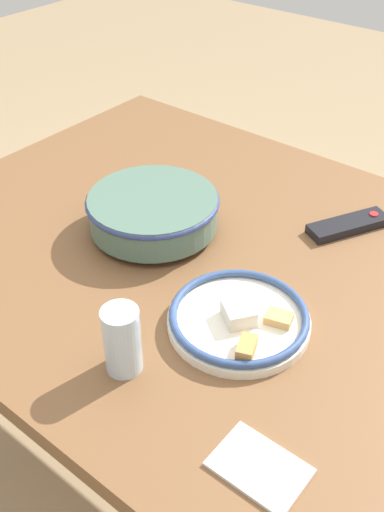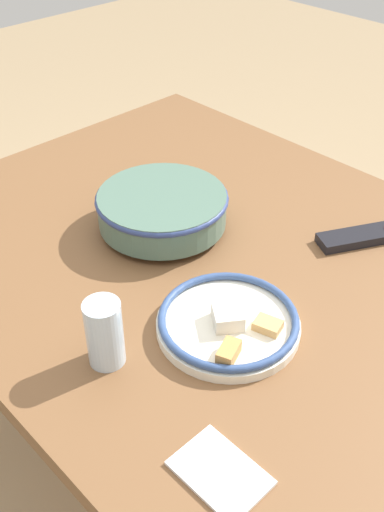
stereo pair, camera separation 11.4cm
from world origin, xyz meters
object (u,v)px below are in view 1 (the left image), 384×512
Objects in this scene: tv_remote at (348,225)px; drinking_glass at (122,340)px; noodle_bowl at (153,211)px; food_plate at (239,319)px.

tv_remote is 1.54× the size of drinking_glass.
noodle_bowl reaches higher than food_plate.
tv_remote is at bearing 80.22° from drinking_glass.
noodle_bowl is 1.49× the size of tv_remote.
drinking_glass reaches higher than food_plate.
food_plate is 0.22m from drinking_glass.
tv_remote is (0.32, 0.27, -0.04)m from noodle_bowl.
noodle_bowl is 0.42m from tv_remote.
drinking_glass is at bearing -114.97° from food_plate.
noodle_bowl is 1.11× the size of food_plate.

